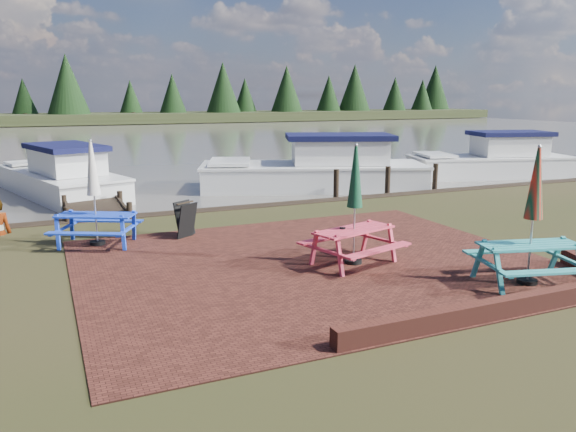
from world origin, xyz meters
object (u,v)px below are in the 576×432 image
(boat_jetty, at_px, (61,179))
(boat_far, at_px, (494,162))
(picnic_table_red, at_px, (354,223))
(chalkboard, at_px, (186,219))
(jetty, at_px, (87,191))
(boat_near, at_px, (318,172))
(picnic_table_teal, at_px, (531,238))
(picnic_table_blue, at_px, (95,209))

(boat_jetty, height_order, boat_far, boat_far)
(picnic_table_red, xyz_separation_m, chalkboard, (-2.52, 3.43, -0.39))
(chalkboard, distance_m, boat_far, 16.02)
(picnic_table_red, distance_m, jetty, 11.43)
(chalkboard, height_order, boat_far, boat_far)
(boat_near, height_order, boat_far, boat_near)
(boat_near, bearing_deg, picnic_table_teal, -168.07)
(picnic_table_teal, xyz_separation_m, boat_far, (10.19, 11.61, -0.41))
(boat_near, bearing_deg, picnic_table_red, 177.78)
(chalkboard, bearing_deg, boat_jetty, 74.47)
(boat_near, bearing_deg, chalkboard, 153.46)
(boat_jetty, relative_size, boat_far, 1.02)
(boat_near, distance_m, boat_far, 8.43)
(chalkboard, relative_size, boat_near, 0.09)
(chalkboard, bearing_deg, jetty, 71.43)
(picnic_table_blue, xyz_separation_m, chalkboard, (1.98, -0.09, -0.38))
(chalkboard, height_order, boat_jetty, boat_jetty)
(boat_jetty, bearing_deg, jetty, -73.80)
(boat_jetty, bearing_deg, boat_near, -31.22)
(chalkboard, distance_m, jetty, 7.37)
(chalkboard, relative_size, boat_far, 0.11)
(boat_far, bearing_deg, chalkboard, 126.69)
(jetty, height_order, boat_jetty, boat_jetty)
(picnic_table_blue, distance_m, jetty, 7.12)
(jetty, bearing_deg, boat_jetty, 123.22)
(jetty, bearing_deg, boat_near, -7.89)
(picnic_table_teal, distance_m, boat_near, 11.90)
(picnic_table_teal, xyz_separation_m, boat_near, (1.76, 11.76, -0.38))
(jetty, xyz_separation_m, boat_jetty, (-0.73, 1.12, 0.29))
(jetty, xyz_separation_m, boat_far, (16.58, -1.28, 0.33))
(picnic_table_red, height_order, boat_far, picnic_table_red)
(boat_near, xyz_separation_m, boat_far, (8.43, -0.15, -0.03))
(boat_jetty, bearing_deg, boat_far, -24.90)
(picnic_table_teal, bearing_deg, boat_near, 96.38)
(boat_far, bearing_deg, jetty, 100.71)
(picnic_table_blue, bearing_deg, jetty, 114.57)
(chalkboard, height_order, jetty, chalkboard)
(picnic_table_red, xyz_separation_m, picnic_table_blue, (-4.49, 3.53, -0.01))
(boat_near, bearing_deg, boat_jetty, 96.24)
(chalkboard, relative_size, jetty, 0.09)
(picnic_table_teal, xyz_separation_m, picnic_table_blue, (-6.69, 5.82, -0.04))
(chalkboard, xyz_separation_m, jetty, (-1.68, 7.17, -0.32))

